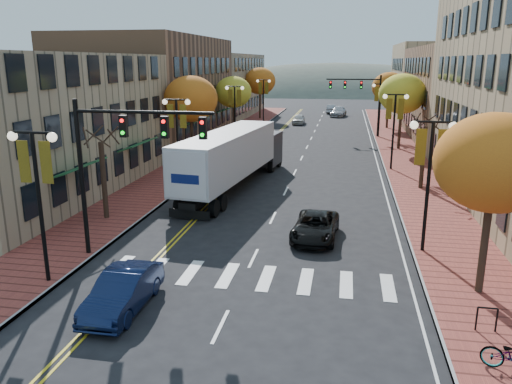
% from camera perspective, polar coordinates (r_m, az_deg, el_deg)
% --- Properties ---
extents(ground, '(200.00, 200.00, 0.00)m').
position_cam_1_polar(ground, '(18.89, -2.56, -12.12)').
color(ground, black).
rests_on(ground, ground).
extents(sidewalk_left, '(4.00, 85.00, 0.15)m').
position_cam_1_polar(sidewalk_left, '(51.26, -4.40, 5.24)').
color(sidewalk_left, brown).
rests_on(sidewalk_left, ground).
extents(sidewalk_right, '(4.00, 85.00, 0.15)m').
position_cam_1_polar(sidewalk_right, '(49.91, 16.10, 4.44)').
color(sidewalk_right, brown).
rests_on(sidewalk_right, ground).
extents(building_left_near, '(12.00, 22.00, 9.00)m').
position_cam_1_polar(building_left_near, '(36.25, -25.08, 7.01)').
color(building_left_near, '#9E8966').
rests_on(building_left_near, ground).
extents(building_left_mid, '(12.00, 24.00, 11.00)m').
position_cam_1_polar(building_left_mid, '(56.47, -11.64, 11.41)').
color(building_left_mid, brown).
rests_on(building_left_mid, ground).
extents(building_left_far, '(12.00, 26.00, 9.50)m').
position_cam_1_polar(building_left_far, '(80.24, -4.92, 12.03)').
color(building_left_far, '#9E8966').
rests_on(building_left_far, ground).
extents(building_right_mid, '(15.00, 24.00, 10.00)m').
position_cam_1_polar(building_right_mid, '(60.34, 24.71, 10.11)').
color(building_right_mid, brown).
rests_on(building_right_mid, ground).
extents(building_right_far, '(15.00, 20.00, 11.00)m').
position_cam_1_polar(building_right_far, '(81.80, 21.02, 11.71)').
color(building_right_far, '#9E8966').
rests_on(building_right_far, ground).
extents(tree_left_a, '(0.28, 0.28, 4.20)m').
position_cam_1_polar(tree_left_a, '(28.27, -17.00, 1.27)').
color(tree_left_a, '#382619').
rests_on(tree_left_a, sidewalk_left).
extents(tree_left_b, '(4.48, 4.48, 7.21)m').
position_cam_1_polar(tree_left_b, '(42.50, -7.46, 10.49)').
color(tree_left_b, '#382619').
rests_on(tree_left_b, sidewalk_left).
extents(tree_left_c, '(4.16, 4.16, 6.69)m').
position_cam_1_polar(tree_left_c, '(57.95, -2.61, 11.33)').
color(tree_left_c, '#382619').
rests_on(tree_left_c, sidewalk_left).
extents(tree_left_d, '(4.61, 4.61, 7.42)m').
position_cam_1_polar(tree_left_d, '(75.56, 0.47, 12.56)').
color(tree_left_d, '#382619').
rests_on(tree_left_d, sidewalk_left).
extents(tree_right_a, '(4.16, 4.16, 6.69)m').
position_cam_1_polar(tree_right_a, '(19.45, 25.58, 2.99)').
color(tree_right_a, '#382619').
rests_on(tree_right_a, sidewalk_right).
extents(tree_right_b, '(0.28, 0.28, 4.20)m').
position_cam_1_polar(tree_right_b, '(35.37, 18.55, 3.77)').
color(tree_right_b, '#382619').
rests_on(tree_right_b, sidewalk_right).
extents(tree_right_c, '(4.48, 4.48, 7.21)m').
position_cam_1_polar(tree_right_c, '(50.77, 16.37, 10.71)').
color(tree_right_c, '#382619').
rests_on(tree_right_c, sidewalk_right).
extents(tree_right_d, '(4.35, 4.35, 7.00)m').
position_cam_1_polar(tree_right_d, '(66.69, 14.99, 11.51)').
color(tree_right_d, '#382619').
rests_on(tree_right_d, sidewalk_right).
extents(lamp_left_a, '(1.96, 0.36, 6.05)m').
position_cam_1_polar(lamp_left_a, '(20.37, -23.77, 1.48)').
color(lamp_left_a, black).
rests_on(lamp_left_a, ground).
extents(lamp_left_b, '(1.96, 0.36, 6.05)m').
position_cam_1_polar(lamp_left_b, '(34.58, -9.01, 7.55)').
color(lamp_left_b, black).
rests_on(lamp_left_b, ground).
extents(lamp_left_c, '(1.96, 0.36, 6.05)m').
position_cam_1_polar(lamp_left_c, '(51.83, -2.44, 10.08)').
color(lamp_left_c, black).
rests_on(lamp_left_c, ground).
extents(lamp_left_d, '(1.96, 0.36, 6.05)m').
position_cam_1_polar(lamp_left_d, '(69.47, 0.86, 11.29)').
color(lamp_left_d, black).
rests_on(lamp_left_d, ground).
extents(lamp_right_a, '(1.96, 0.36, 6.05)m').
position_cam_1_polar(lamp_right_a, '(23.11, 19.29, 3.36)').
color(lamp_right_a, black).
rests_on(lamp_right_a, ground).
extents(lamp_right_b, '(1.96, 0.36, 6.05)m').
position_cam_1_polar(lamp_right_b, '(40.80, 15.53, 8.28)').
color(lamp_right_b, black).
rests_on(lamp_right_b, ground).
extents(lamp_right_c, '(1.96, 0.36, 6.05)m').
position_cam_1_polar(lamp_right_c, '(58.68, 14.03, 10.21)').
color(lamp_right_c, black).
rests_on(lamp_right_c, ground).
extents(traffic_mast_near, '(6.10, 0.35, 7.00)m').
position_cam_1_polar(traffic_mast_near, '(21.81, -15.16, 4.72)').
color(traffic_mast_near, black).
rests_on(traffic_mast_near, ground).
extents(traffic_mast_far, '(6.10, 0.34, 7.00)m').
position_cam_1_polar(traffic_mast_far, '(58.54, 12.06, 10.93)').
color(traffic_mast_far, black).
rests_on(traffic_mast_far, ground).
extents(semi_truck, '(4.50, 16.40, 4.05)m').
position_cam_1_polar(semi_truck, '(34.03, -2.45, 4.32)').
color(semi_truck, black).
rests_on(semi_truck, ground).
extents(navy_sedan, '(1.49, 4.27, 1.41)m').
position_cam_1_polar(navy_sedan, '(18.46, -14.96, -10.88)').
color(navy_sedan, '#0D1634').
rests_on(navy_sedan, ground).
extents(black_suv, '(2.33, 4.61, 1.25)m').
position_cam_1_polar(black_suv, '(24.80, 6.80, -3.94)').
color(black_suv, black).
rests_on(black_suv, ground).
extents(car_far_white, '(1.62, 3.98, 1.35)m').
position_cam_1_polar(car_far_white, '(70.05, 4.90, 8.29)').
color(car_far_white, silver).
rests_on(car_far_white, ground).
extents(car_far_silver, '(2.74, 5.32, 1.48)m').
position_cam_1_polar(car_far_silver, '(80.56, 9.40, 9.04)').
color(car_far_silver, '#A8A9B0').
rests_on(car_far_silver, ground).
extents(car_far_oncoming, '(1.59, 4.30, 1.41)m').
position_cam_1_polar(car_far_oncoming, '(85.35, 8.63, 9.36)').
color(car_far_oncoming, '#9899A0').
rests_on(car_far_oncoming, ground).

